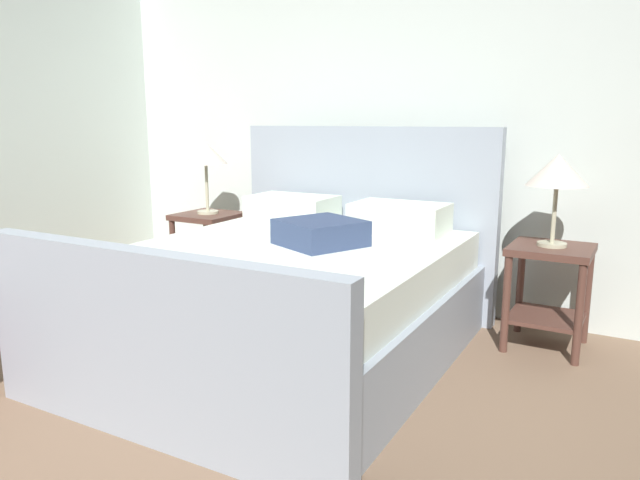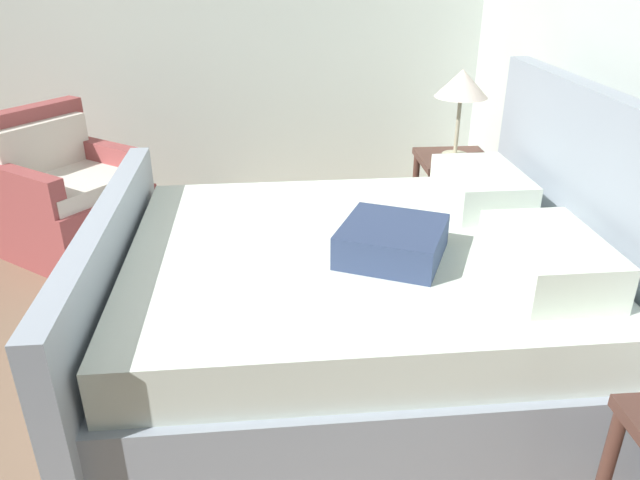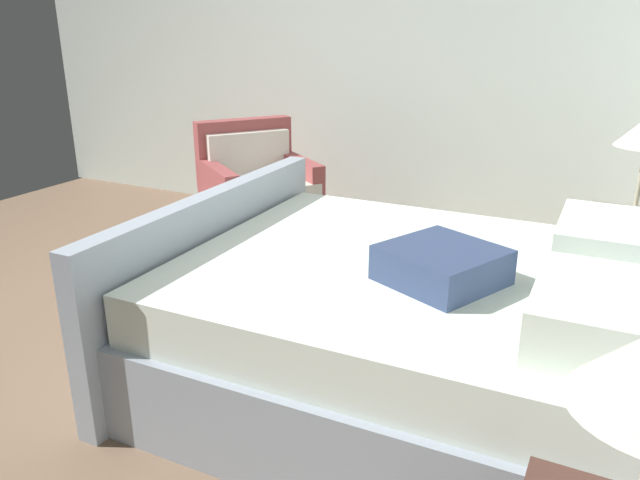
{
  "view_description": "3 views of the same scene",
  "coord_description": "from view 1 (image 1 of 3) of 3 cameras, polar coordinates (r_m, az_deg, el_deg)",
  "views": [
    {
      "loc": [
        1.54,
        -1.02,
        1.3
      ],
      "look_at": [
        0.01,
        1.66,
        0.67
      ],
      "focal_mm": 33.2,
      "sensor_mm": 36.0,
      "label": 1
    },
    {
      "loc": [
        2.16,
        1.28,
        1.76
      ],
      "look_at": [
        -0.08,
        1.45,
        0.68
      ],
      "focal_mm": 33.82,
      "sensor_mm": 36.0,
      "label": 2
    },
    {
      "loc": [
        2.16,
        2.33,
        1.59
      ],
      "look_at": [
        -0.03,
        1.22,
        0.71
      ],
      "focal_mm": 34.65,
      "sensor_mm": 36.0,
      "label": 3
    }
  ],
  "objects": [
    {
      "name": "bed",
      "position": [
        3.31,
        -2.73,
        -5.03
      ],
      "size": [
        1.86,
        2.19,
        1.25
      ],
      "color": "#98A3B1",
      "rests_on": "ground"
    },
    {
      "name": "table_lamp_left",
      "position": [
        4.52,
        -10.97,
        8.05
      ],
      "size": [
        0.32,
        0.32,
        0.54
      ],
      "color": "#B7B293",
      "rests_on": "nightstand_left"
    },
    {
      "name": "nightstand_right",
      "position": [
        3.61,
        21.2,
        -3.61
      ],
      "size": [
        0.44,
        0.44,
        0.6
      ],
      "color": "#513128",
      "rests_on": "ground"
    },
    {
      "name": "table_lamp_right",
      "position": [
        3.51,
        21.93,
        6.09
      ],
      "size": [
        0.33,
        0.33,
        0.52
      ],
      "color": "#B7B293",
      "rests_on": "nightstand_right"
    },
    {
      "name": "wall_back",
      "position": [
        4.2,
        8.4,
        12.82
      ],
      "size": [
        4.94,
        0.12,
        2.8
      ],
      "primitive_type": "cube",
      "color": "silver",
      "rests_on": "ground"
    },
    {
      "name": "nightstand_left",
      "position": [
        4.6,
        -10.67,
        0.1
      ],
      "size": [
        0.44,
        0.44,
        0.6
      ],
      "color": "#513128",
      "rests_on": "ground"
    }
  ]
}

